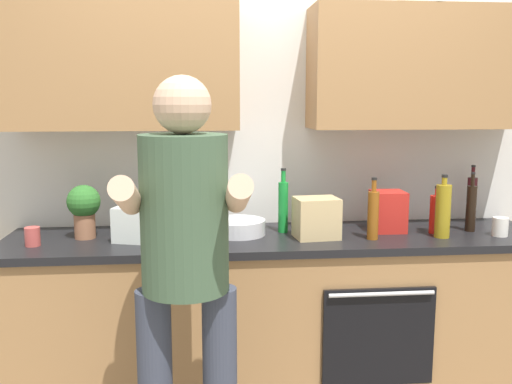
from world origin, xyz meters
name	(u,v)px	position (x,y,z in m)	size (l,w,h in m)	color
back_wall_unit	(272,119)	(0.00, 0.27, 1.50)	(4.00, 0.38, 2.50)	silver
counter	(278,317)	(0.00, 0.00, 0.45)	(2.84, 0.67, 0.90)	#A37547
person_standing	(185,256)	(-0.47, -0.73, 1.00)	(0.49, 0.45, 1.70)	#383D4C
bottle_soy	(471,207)	(1.05, 0.00, 1.03)	(0.05, 0.05, 0.32)	black
bottle_soda	(283,205)	(0.04, 0.08, 1.05)	(0.05, 0.05, 0.35)	#198C33
bottle_syrup	(373,214)	(0.47, -0.13, 1.03)	(0.06, 0.06, 0.32)	#8C4C14
bottle_wine	(472,199)	(1.16, 0.22, 1.04)	(0.06, 0.06, 0.34)	#471419
bottle_oil	(443,210)	(0.84, -0.12, 1.04)	(0.08, 0.08, 0.33)	olive
bottle_vinegar	(184,214)	(-0.49, 0.17, 0.99)	(0.07, 0.07, 0.22)	brown
bottle_hotsauce	(436,214)	(0.85, -0.02, 1.01)	(0.07, 0.07, 0.25)	red
cup_ceramic	(32,237)	(-1.22, -0.09, 0.95)	(0.07, 0.07, 0.09)	#BF4C47
cup_coffee	(500,227)	(1.16, -0.12, 0.95)	(0.08, 0.08, 0.10)	white
mixing_bowl	(238,227)	(-0.21, 0.04, 0.94)	(0.29, 0.29, 0.08)	silver
potted_herb	(84,207)	(-1.00, 0.04, 1.06)	(0.17, 0.17, 0.28)	#9E6647
grocery_bag_crisps	(388,211)	(0.61, 0.05, 1.01)	(0.17, 0.17, 0.22)	red
grocery_bag_bread	(316,218)	(0.19, -0.07, 1.00)	(0.22, 0.17, 0.21)	tan
grocery_bag_produce	(138,224)	(-0.72, -0.05, 0.99)	(0.23, 0.16, 0.18)	silver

